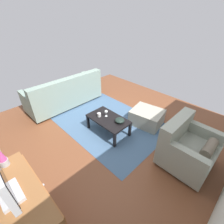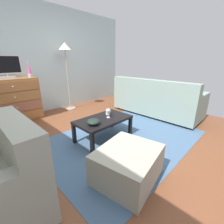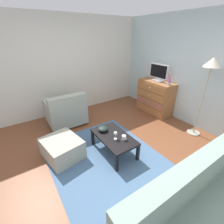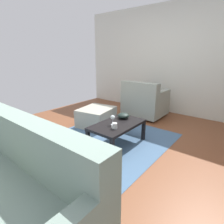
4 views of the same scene
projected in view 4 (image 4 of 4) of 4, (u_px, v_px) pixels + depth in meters
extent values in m
cube|color=brown|center=(114.00, 146.00, 2.97)|extent=(5.21, 5.15, 0.05)
cube|color=silver|center=(175.00, 60.00, 4.34)|extent=(0.12, 5.15, 2.58)
cube|color=#456283|center=(97.00, 145.00, 2.93)|extent=(2.60, 1.90, 0.01)
cube|color=black|center=(143.00, 131.00, 3.10)|extent=(0.05, 0.05, 0.33)
cube|color=black|center=(112.00, 150.00, 2.46)|extent=(0.05, 0.05, 0.33)
cube|color=black|center=(121.00, 124.00, 3.38)|extent=(0.05, 0.05, 0.33)
cube|color=black|center=(88.00, 141.00, 2.74)|extent=(0.05, 0.05, 0.33)
cube|color=black|center=(118.00, 125.00, 2.86)|extent=(0.92, 0.53, 0.04)
cylinder|color=silver|center=(113.00, 125.00, 2.80)|extent=(0.06, 0.06, 0.00)
cylinder|color=silver|center=(113.00, 122.00, 2.79)|extent=(0.01, 0.01, 0.09)
sphere|color=silver|center=(113.00, 117.00, 2.77)|extent=(0.07, 0.07, 0.07)
cylinder|color=silver|center=(115.00, 126.00, 2.65)|extent=(0.08, 0.08, 0.08)
torus|color=silver|center=(113.00, 126.00, 2.61)|extent=(0.05, 0.01, 0.05)
ellipsoid|color=black|center=(123.00, 116.00, 3.09)|extent=(0.20, 0.20, 0.09)
cube|color=gray|center=(24.00, 140.00, 1.66)|extent=(0.20, 2.07, 0.44)
cylinder|color=#332319|center=(164.00, 114.00, 4.42)|extent=(0.05, 0.05, 0.05)
cylinder|color=#332319|center=(138.00, 109.00, 4.85)|extent=(0.05, 0.05, 0.05)
cylinder|color=#332319|center=(152.00, 121.00, 3.94)|extent=(0.05, 0.05, 0.05)
cylinder|color=#332319|center=(125.00, 115.00, 4.38)|extent=(0.05, 0.05, 0.05)
cube|color=#989F91|center=(145.00, 106.00, 4.33)|extent=(0.80, 0.89, 0.39)
cube|color=#989F91|center=(139.00, 91.00, 3.99)|extent=(0.20, 0.89, 0.40)
cube|color=#989F91|center=(161.00, 96.00, 4.01)|extent=(0.76, 0.12, 0.20)
cube|color=#989F91|center=(132.00, 92.00, 4.47)|extent=(0.76, 0.12, 0.20)
cylinder|color=#716556|center=(149.00, 93.00, 4.46)|extent=(0.16, 0.40, 0.16)
cube|color=#A09E8D|center=(96.00, 117.00, 3.75)|extent=(0.79, 0.71, 0.37)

